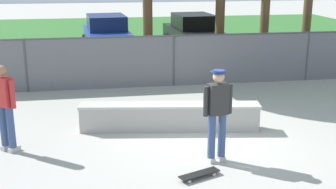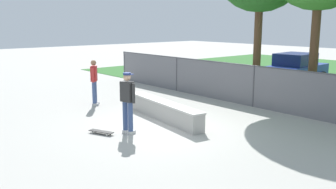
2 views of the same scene
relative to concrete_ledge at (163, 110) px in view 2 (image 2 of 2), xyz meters
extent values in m
plane|color=#ADAAA3|center=(0.79, -0.76, -0.32)|extent=(80.00, 80.00, 0.00)
cube|color=#A8A59E|center=(0.00, 0.00, -0.03)|extent=(4.16, 1.03, 0.57)
cube|color=beige|center=(0.00, 0.00, 0.28)|extent=(4.21, 1.08, 0.06)
cube|color=beige|center=(0.50, -1.86, -0.27)|extent=(0.16, 0.28, 0.10)
cube|color=beige|center=(0.72, -1.82, -0.27)|extent=(0.16, 0.28, 0.10)
cylinder|color=#384C7A|center=(0.51, -1.89, 0.22)|extent=(0.15, 0.15, 0.88)
cylinder|color=#384C7A|center=(0.72, -1.85, 0.22)|extent=(0.15, 0.15, 0.88)
cube|color=#2D2D2D|center=(0.62, -1.87, 0.96)|extent=(0.41, 0.29, 0.60)
cylinder|color=#2D2D2D|center=(0.37, -1.91, 0.94)|extent=(0.10, 0.10, 0.58)
cylinder|color=#2D2D2D|center=(0.86, -1.82, 0.94)|extent=(0.10, 0.10, 0.58)
sphere|color=tan|center=(0.62, -1.87, 1.39)|extent=(0.22, 0.22, 0.22)
cylinder|color=navy|center=(0.62, -1.87, 1.49)|extent=(0.23, 0.23, 0.06)
cube|color=navy|center=(0.59, -1.74, 1.47)|extent=(0.22, 0.15, 0.02)
cube|color=black|center=(0.13, -2.50, -0.24)|extent=(0.82, 0.49, 0.02)
cube|color=#B2B2B7|center=(0.38, -2.40, -0.26)|extent=(0.11, 0.15, 0.02)
cube|color=#B2B2B7|center=(-0.12, -2.61, -0.26)|extent=(0.11, 0.15, 0.02)
cylinder|color=silver|center=(0.42, -2.48, -0.29)|extent=(0.06, 0.05, 0.05)
cylinder|color=silver|center=(0.35, -2.32, -0.29)|extent=(0.06, 0.05, 0.05)
cylinder|color=silver|center=(-0.09, -2.69, -0.29)|extent=(0.06, 0.05, 0.05)
cylinder|color=silver|center=(-0.15, -2.53, -0.29)|extent=(0.06, 0.05, 0.05)
cylinder|color=#4C4C51|center=(-8.29, 3.94, 0.50)|extent=(0.07, 0.07, 1.64)
cylinder|color=#4C4C51|center=(-3.75, 3.94, 0.50)|extent=(0.07, 0.07, 1.64)
cylinder|color=#4C4C51|center=(0.79, 3.94, 0.50)|extent=(0.07, 0.07, 1.64)
cylinder|color=#4C4C51|center=(0.79, 3.94, 1.29)|extent=(18.15, 0.05, 0.05)
cube|color=slate|center=(0.79, 3.94, 0.50)|extent=(18.15, 0.01, 1.64)
cylinder|color=#513823|center=(0.10, 5.01, 1.76)|extent=(0.32, 0.32, 4.15)
cylinder|color=#513823|center=(2.58, 5.06, 1.75)|extent=(0.32, 0.32, 4.14)
cube|color=#233D9E|center=(-1.16, 10.25, 0.35)|extent=(2.13, 4.33, 0.70)
cube|color=navy|center=(-1.15, 10.10, 1.02)|extent=(1.76, 2.22, 0.64)
cylinder|color=black|center=(-2.17, 11.48, 0.00)|extent=(0.27, 0.66, 0.64)
cylinder|color=black|center=(-0.37, 11.62, 0.00)|extent=(0.27, 0.66, 0.64)
cylinder|color=black|center=(-1.96, 8.88, 0.00)|extent=(0.27, 0.66, 0.64)
cylinder|color=black|center=(-0.16, 9.03, 0.00)|extent=(0.27, 0.66, 0.64)
cube|color=beige|center=(-3.56, -0.59, -0.27)|extent=(0.25, 0.27, 0.10)
cube|color=beige|center=(-3.39, -0.73, -0.27)|extent=(0.25, 0.27, 0.10)
cylinder|color=#384C7A|center=(-3.58, -0.62, 0.22)|extent=(0.15, 0.15, 0.88)
cylinder|color=#384C7A|center=(-3.41, -0.75, 0.22)|extent=(0.15, 0.15, 0.88)
cube|color=red|center=(-3.49, -0.68, 0.96)|extent=(0.44, 0.41, 0.60)
cylinder|color=red|center=(-3.69, -0.53, 0.94)|extent=(0.10, 0.10, 0.58)
cylinder|color=red|center=(-3.30, -0.84, 0.94)|extent=(0.10, 0.10, 0.58)
sphere|color=#9E7051|center=(-3.49, -0.68, 1.39)|extent=(0.22, 0.22, 0.22)
camera|label=1|loc=(-1.59, -9.55, 3.35)|focal=46.94mm
camera|label=2|loc=(9.54, -7.85, 2.96)|focal=39.65mm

